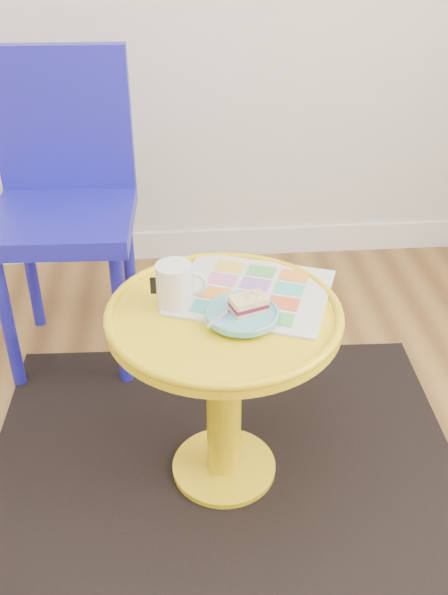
{
  "coord_description": "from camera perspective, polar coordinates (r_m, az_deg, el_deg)",
  "views": [
    {
      "loc": [
        0.49,
        -0.53,
        1.39
      ],
      "look_at": [
        0.6,
        0.76,
        0.57
      ],
      "focal_mm": 40.0,
      "sensor_mm": 36.0,
      "label": 1
    }
  ],
  "objects": [
    {
      "name": "fork",
      "position": [
        1.5,
        0.36,
        -1.23
      ],
      "size": [
        0.11,
        0.12,
        0.0
      ],
      "rotation": [
        0.0,
        0.0,
        -0.71
      ],
      "color": "silver",
      "rests_on": "plate"
    },
    {
      "name": "chair",
      "position": [
        2.15,
        -13.62,
        8.88
      ],
      "size": [
        0.45,
        0.45,
        0.97
      ],
      "rotation": [
        0.0,
        0.0,
        -0.04
      ],
      "color": "#1C1AAC",
      "rests_on": "ground"
    },
    {
      "name": "side_table",
      "position": [
        1.63,
        -0.0,
        -5.57
      ],
      "size": [
        0.55,
        0.55,
        0.53
      ],
      "color": "yellow",
      "rests_on": "ground"
    },
    {
      "name": "cake_slice",
      "position": [
        1.5,
        2.12,
        -0.54
      ],
      "size": [
        0.09,
        0.08,
        0.04
      ],
      "rotation": [
        0.0,
        0.0,
        0.34
      ],
      "color": "#D3BC8C",
      "rests_on": "plate"
    },
    {
      "name": "mug",
      "position": [
        1.54,
        -4.21,
        1.13
      ],
      "size": [
        0.12,
        0.08,
        0.11
      ],
      "rotation": [
        0.0,
        0.0,
        -0.09
      ],
      "color": "silver",
      "rests_on": "side_table"
    },
    {
      "name": "newspaper",
      "position": [
        1.62,
        2.43,
        0.46
      ],
      "size": [
        0.45,
        0.42,
        0.01
      ],
      "primitive_type": "cube",
      "rotation": [
        0.0,
        0.0,
        -0.36
      ],
      "color": "silver",
      "rests_on": "side_table"
    },
    {
      "name": "plate",
      "position": [
        1.51,
        1.55,
        -1.47
      ],
      "size": [
        0.17,
        0.17,
        0.02
      ],
      "color": "#5AAFBE",
      "rests_on": "newspaper"
    },
    {
      "name": "rug",
      "position": [
        1.89,
        0.0,
        -14.56
      ],
      "size": [
        1.34,
        1.15,
        0.01
      ],
      "primitive_type": "cube",
      "rotation": [
        0.0,
        0.0,
        -0.04
      ],
      "color": "black",
      "rests_on": "ground"
    }
  ]
}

